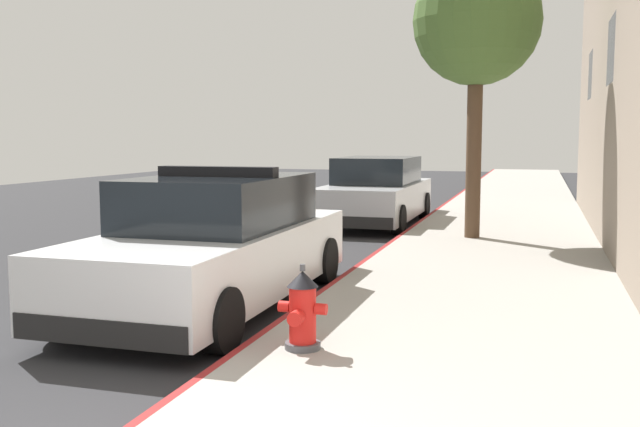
% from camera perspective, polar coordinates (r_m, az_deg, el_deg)
% --- Properties ---
extents(ground_plane, '(30.08, 60.00, 0.20)m').
position_cam_1_polar(ground_plane, '(14.73, -10.26, -2.30)').
color(ground_plane, '#2B2B2D').
extents(sidewalk_pavement, '(3.53, 60.00, 0.16)m').
position_cam_1_polar(sidewalk_pavement, '(13.12, 13.76, -2.62)').
color(sidewalk_pavement, '#9E9991').
rests_on(sidewalk_pavement, ground).
extents(curb_painted_edge, '(0.08, 60.00, 0.16)m').
position_cam_1_polar(curb_painted_edge, '(13.33, 6.00, -2.34)').
color(curb_painted_edge, maroon).
rests_on(curb_painted_edge, ground).
extents(police_cruiser, '(1.94, 4.84, 1.68)m').
position_cam_1_polar(police_cruiser, '(8.67, -8.23, -2.49)').
color(police_cruiser, white).
rests_on(police_cruiser, ground).
extents(parked_car_silver_ahead, '(1.94, 4.84, 1.56)m').
position_cam_1_polar(parked_car_silver_ahead, '(16.73, 4.51, 1.67)').
color(parked_car_silver_ahead, '#B2B5BA').
rests_on(parked_car_silver_ahead, ground).
extents(fire_hydrant, '(0.44, 0.40, 0.76)m').
position_cam_1_polar(fire_hydrant, '(6.39, -1.41, -7.68)').
color(fire_hydrant, '#4C4C51').
rests_on(fire_hydrant, sidewalk_pavement).
extents(street_tree, '(2.32, 2.32, 5.12)m').
position_cam_1_polar(street_tree, '(13.77, 12.33, 14.50)').
color(street_tree, brown).
rests_on(street_tree, sidewalk_pavement).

